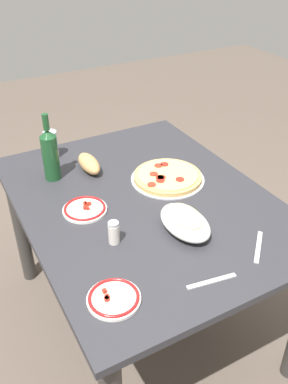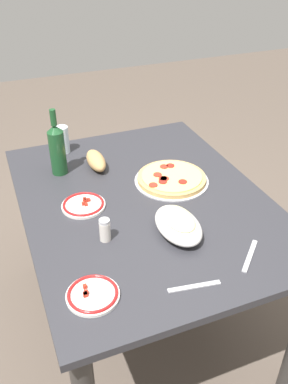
{
  "view_description": "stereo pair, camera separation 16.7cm",
  "coord_description": "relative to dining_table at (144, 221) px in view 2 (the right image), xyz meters",
  "views": [
    {
      "loc": [
        -1.23,
        0.67,
        1.69
      ],
      "look_at": [
        0.0,
        0.0,
        0.77
      ],
      "focal_mm": 38.84,
      "sensor_mm": 36.0,
      "label": 1
    },
    {
      "loc": [
        -1.3,
        0.52,
        1.69
      ],
      "look_at": [
        0.0,
        0.0,
        0.77
      ],
      "focal_mm": 38.84,
      "sensor_mm": 36.0,
      "label": 2
    }
  ],
  "objects": [
    {
      "name": "ground_plane",
      "position": [
        0.0,
        0.0,
        -0.62
      ],
      "size": [
        8.0,
        8.0,
        0.0
      ],
      "primitive_type": "plane",
      "color": "brown",
      "rests_on": "ground"
    },
    {
      "name": "dining_table",
      "position": [
        0.0,
        0.0,
        0.0
      ],
      "size": [
        1.26,
        0.96,
        0.74
      ],
      "color": "#2D2D33",
      "rests_on": "ground"
    },
    {
      "name": "pepperoni_pizza",
      "position": [
        0.08,
        -0.16,
        0.13
      ],
      "size": [
        0.32,
        0.32,
        0.03
      ],
      "color": "#B7B7BC",
      "rests_on": "dining_table"
    },
    {
      "name": "baked_pasta_dish",
      "position": [
        -0.25,
        -0.03,
        0.16
      ],
      "size": [
        0.24,
        0.15,
        0.08
      ],
      "color": "white",
      "rests_on": "dining_table"
    },
    {
      "name": "wine_bottle",
      "position": [
        0.33,
        0.27,
        0.24
      ],
      "size": [
        0.07,
        0.07,
        0.3
      ],
      "color": "#194723",
      "rests_on": "dining_table"
    },
    {
      "name": "water_glass",
      "position": [
        0.52,
        0.22,
        0.18
      ],
      "size": [
        0.06,
        0.06,
        0.13
      ],
      "primitive_type": "cylinder",
      "color": "silver",
      "rests_on": "dining_table"
    },
    {
      "name": "side_plate_near",
      "position": [
        0.03,
        0.24,
        0.13
      ],
      "size": [
        0.17,
        0.17,
        0.02
      ],
      "color": "white",
      "rests_on": "dining_table"
    },
    {
      "name": "side_plate_far",
      "position": [
        -0.43,
        0.34,
        0.13
      ],
      "size": [
        0.16,
        0.16,
        0.02
      ],
      "color": "white",
      "rests_on": "dining_table"
    },
    {
      "name": "bread_loaf",
      "position": [
        0.32,
        0.11,
        0.15
      ],
      "size": [
        0.18,
        0.08,
        0.07
      ],
      "primitive_type": "ellipsoid",
      "color": "tan",
      "rests_on": "dining_table"
    },
    {
      "name": "spice_shaker",
      "position": [
        -0.19,
        0.22,
        0.16
      ],
      "size": [
        0.04,
        0.04,
        0.09
      ],
      "color": "silver",
      "rests_on": "dining_table"
    },
    {
      "name": "fork_left",
      "position": [
        -0.46,
        -0.2,
        0.12
      ],
      "size": [
        0.13,
        0.13,
        0.0
      ],
      "primitive_type": "cube",
      "rotation": [
        0.0,
        0.0,
        2.33
      ],
      "color": "#B7B7BC",
      "rests_on": "dining_table"
    },
    {
      "name": "fork_right",
      "position": [
        -0.51,
        0.04,
        0.12
      ],
      "size": [
        0.04,
        0.17,
        0.0
      ],
      "primitive_type": "cube",
      "rotation": [
        0.0,
        0.0,
        1.42
      ],
      "color": "#B7B7BC",
      "rests_on": "dining_table"
    }
  ]
}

